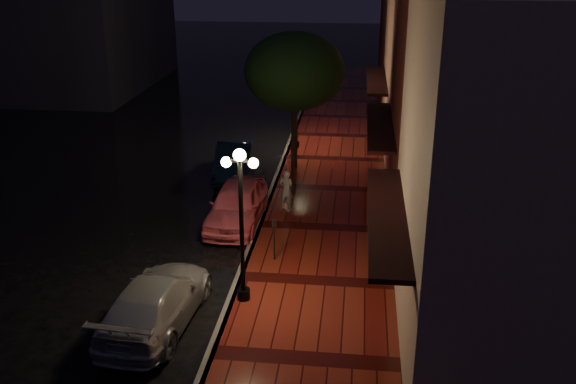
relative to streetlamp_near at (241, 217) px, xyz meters
The scene contains 15 objects.
ground 5.65m from the streetlamp_near, 94.00° to the left, with size 120.00×120.00×0.00m, color black.
sidewalk 5.91m from the streetlamp_near, 69.19° to the left, with size 4.50×60.00×0.15m, color #4E110D.
curb 5.61m from the streetlamp_near, 94.00° to the left, with size 0.25×60.00×0.15m, color #595451.
storefront_near 6.92m from the streetlamp_near, ahead, with size 5.00×8.00×8.50m, color gray.
storefront_mid 10.08m from the streetlamp_near, 46.47° to the left, with size 5.00×8.00×11.00m, color #511914.
storefront_far 16.52m from the streetlamp_near, 66.09° to the left, with size 5.00×8.00×9.00m, color #8C5951.
storefront_extra 25.98m from the streetlamp_near, 75.10° to the left, with size 5.00×12.00×10.00m, color #511914.
streetlamp_near is the anchor object (origin of this frame).
streetlamp_far 14.00m from the streetlamp_near, 90.00° to the left, with size 0.96×0.36×4.31m.
street_tree 11.12m from the streetlamp_near, 88.65° to the left, with size 4.16×4.16×5.80m.
pink_car 5.72m from the streetlamp_near, 102.45° to the left, with size 1.74×4.33×1.47m, color #EF6277.
navy_car 10.56m from the streetlamp_near, 102.30° to the left, with size 1.45×4.17×1.37m, color black.
silver_car 3.08m from the streetlamp_near, 148.42° to the right, with size 1.90×4.67×1.35m, color #929299.
woman_with_umbrella 6.52m from the streetlamp_near, 85.98° to the left, with size 0.87×0.89×2.10m.
parking_meter 2.98m from the streetlamp_near, 77.58° to the left, with size 0.15×0.13×1.33m.
Camera 1 is at (3.29, -20.09, 9.32)m, focal length 40.00 mm.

